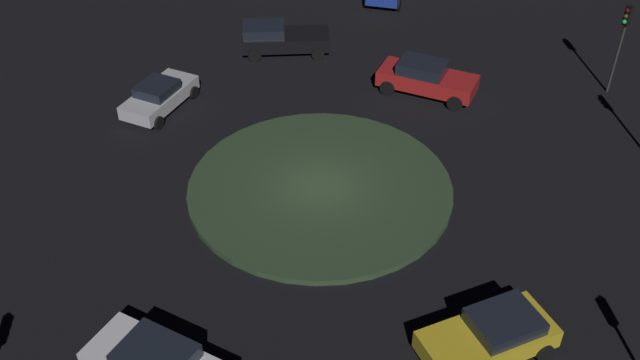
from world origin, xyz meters
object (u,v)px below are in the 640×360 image
car_black (281,38)px  traffic_light_southwest_near (623,32)px  car_red (426,78)px  car_yellow (491,336)px  car_silver (159,96)px

car_black → traffic_light_southwest_near: (-16.20, 0.25, 2.30)m
car_red → car_yellow: bearing=-64.7°
car_yellow → car_red: car_red is taller
car_yellow → car_silver: bearing=-71.9°
car_yellow → traffic_light_southwest_near: traffic_light_southwest_near is taller
car_black → traffic_light_southwest_near: traffic_light_southwest_near is taller
traffic_light_southwest_near → car_red: bearing=-27.9°
car_red → traffic_light_southwest_near: 9.00m
car_red → traffic_light_southwest_near: size_ratio=1.10×
car_yellow → car_black: size_ratio=0.92×
car_silver → car_yellow: bearing=-113.0°
car_black → traffic_light_southwest_near: size_ratio=1.10×
car_silver → car_yellow: size_ratio=0.95×
car_yellow → car_black: car_black is taller
car_black → car_red: bearing=-34.0°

